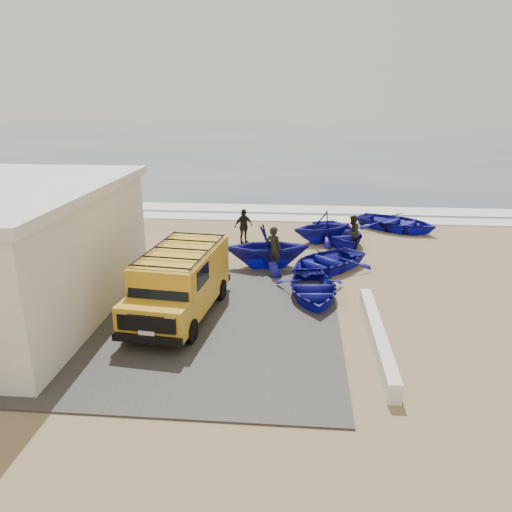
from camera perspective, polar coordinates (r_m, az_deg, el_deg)
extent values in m
plane|color=#907953|center=(17.91, -3.85, -4.86)|extent=(160.00, 160.00, 0.00)
cube|color=#3B3936|center=(16.55, -11.83, -7.15)|extent=(12.00, 10.00, 0.05)
cube|color=#385166|center=(72.65, 3.06, 12.66)|extent=(180.00, 88.00, 0.01)
cube|color=white|center=(29.23, -0.26, 4.41)|extent=(180.00, 1.60, 0.06)
cube|color=white|center=(31.66, 0.17, 5.47)|extent=(180.00, 2.20, 0.04)
cube|color=black|center=(17.50, -15.86, 2.94)|extent=(0.08, 0.70, 0.90)
cube|color=silver|center=(15.06, 13.67, -8.89)|extent=(0.35, 6.00, 0.55)
cube|color=gold|center=(16.61, -8.32, -2.28)|extent=(2.47, 4.33, 1.75)
cube|color=gold|center=(14.59, -11.61, -7.15)|extent=(2.11, 1.17, 0.95)
cube|color=black|center=(14.67, -11.07, -3.36)|extent=(1.88, 0.56, 0.76)
cube|color=black|center=(14.13, -12.42, -7.59)|extent=(1.71, 0.28, 0.48)
cube|color=black|center=(14.31, -12.34, -9.29)|extent=(2.06, 0.38, 0.23)
cube|color=black|center=(16.25, -8.53, 0.82)|extent=(2.33, 4.00, 0.06)
cylinder|color=black|center=(15.51, -14.12, -7.71)|extent=(0.32, 0.76, 0.74)
cylinder|color=black|center=(18.25, -9.76, -3.38)|extent=(0.32, 0.76, 0.74)
cylinder|color=black|center=(14.83, -7.46, -8.52)|extent=(0.32, 0.76, 0.74)
cylinder|color=black|center=(17.68, -4.04, -3.87)|extent=(0.32, 0.76, 0.74)
imported|color=#14139C|center=(17.86, 6.49, -3.72)|extent=(2.85, 3.78, 0.74)
imported|color=#14139C|center=(20.65, 7.91, -0.61)|extent=(4.70, 4.72, 0.80)
imported|color=#14139C|center=(20.72, 1.33, 1.11)|extent=(3.88, 3.49, 1.82)
imported|color=#14139C|center=(24.72, 9.36, 2.57)|extent=(4.29, 5.03, 0.88)
imported|color=#14139C|center=(24.48, 7.58, 3.33)|extent=(3.78, 3.58, 1.56)
imported|color=#14139C|center=(27.54, 15.80, 3.72)|extent=(5.17, 4.81, 0.87)
imported|color=black|center=(20.26, 2.04, 0.80)|extent=(0.82, 0.73, 1.89)
imported|color=black|center=(23.49, 10.95, 2.62)|extent=(0.87, 0.97, 1.64)
imported|color=black|center=(24.07, -1.44, 3.40)|extent=(1.05, 0.94, 1.71)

